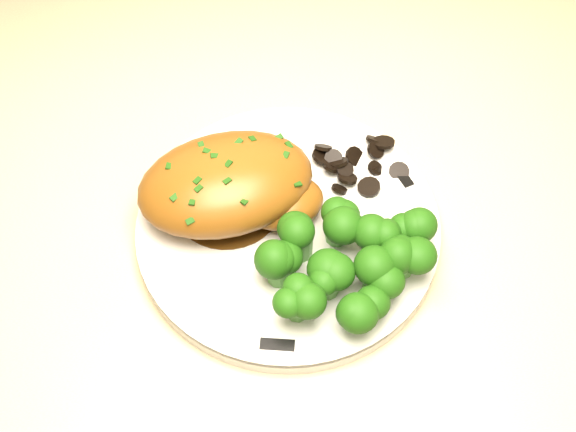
{
  "coord_description": "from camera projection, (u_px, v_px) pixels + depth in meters",
  "views": [
    {
      "loc": [
        -0.29,
        1.27,
        1.41
      ],
      "look_at": [
        -0.24,
        1.61,
        0.89
      ],
      "focal_mm": 45.0,
      "sensor_mm": 36.0,
      "label": 1
    }
  ],
  "objects": [
    {
      "name": "counter",
      "position": [
        241.0,
        358.0,
        1.04
      ],
      "size": [
        1.99,
        0.66,
        0.98
      ],
      "color": "brown",
      "rests_on": "ground"
    },
    {
      "name": "rim_accent_0",
      "position": [
        402.0,
        175.0,
        0.67
      ],
      "size": [
        0.02,
        0.03,
        0.0
      ],
      "primitive_type": "cube",
      "rotation": [
        0.0,
        0.0,
        1.89
      ],
      "color": "black",
      "rests_on": "plate"
    },
    {
      "name": "broccoli_florets",
      "position": [
        348.0,
        259.0,
        0.59
      ],
      "size": [
        0.14,
        0.11,
        0.05
      ],
      "rotation": [
        0.0,
        0.0,
        0.15
      ],
      "color": "#4E8F3C",
      "rests_on": "plate"
    },
    {
      "name": "chicken_breast",
      "position": [
        232.0,
        186.0,
        0.62
      ],
      "size": [
        0.17,
        0.13,
        0.06
      ],
      "rotation": [
        0.0,
        0.0,
        0.15
      ],
      "color": "brown",
      "rests_on": "plate"
    },
    {
      "name": "mushroom_pile",
      "position": [
        359.0,
        168.0,
        0.67
      ],
      "size": [
        0.08,
        0.06,
        0.02
      ],
      "color": "black",
      "rests_on": "plate"
    },
    {
      "name": "plate",
      "position": [
        288.0,
        228.0,
        0.65
      ],
      "size": [
        0.33,
        0.33,
        0.02
      ],
      "primitive_type": "cylinder",
      "rotation": [
        0.0,
        0.0,
        -0.27
      ],
      "color": "silver",
      "rests_on": "counter"
    },
    {
      "name": "gravy_pool",
      "position": [
        228.0,
        203.0,
        0.65
      ],
      "size": [
        0.1,
        0.1,
        0.0
      ],
      "primitive_type": "cylinder",
      "color": "#3A220A",
      "rests_on": "plate"
    },
    {
      "name": "rim_accent_1",
      "position": [
        185.0,
        163.0,
        0.67
      ],
      "size": [
        0.03,
        0.03,
        0.0
      ],
      "primitive_type": "cube",
      "rotation": [
        0.0,
        0.0,
        3.98
      ],
      "color": "black",
      "rests_on": "plate"
    },
    {
      "name": "rim_accent_2",
      "position": [
        277.0,
        345.0,
        0.57
      ],
      "size": [
        0.03,
        0.02,
        0.0
      ],
      "primitive_type": "cube",
      "rotation": [
        0.0,
        0.0,
        6.08
      ],
      "color": "black",
      "rests_on": "plate"
    }
  ]
}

